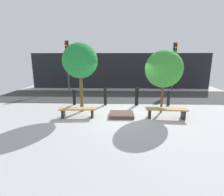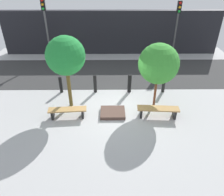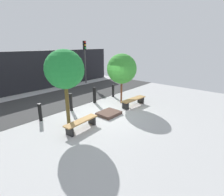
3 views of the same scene
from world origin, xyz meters
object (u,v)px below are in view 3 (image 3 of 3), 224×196
Objects in this scene: planter_bed at (109,113)px; bollard_far_left at (40,112)px; traffic_light_mid_west at (85,55)px; bench_right at (134,101)px; bollard_right at (113,91)px; bollard_left at (71,102)px; bench_left at (81,123)px; tree_behind_right_bench at (122,69)px; tree_behind_left_bench at (65,70)px; bollard_center at (95,95)px.

bollard_far_left is (-2.80, 2.09, 0.37)m from planter_bed.
bench_right is at bearing -108.56° from traffic_light_mid_west.
bollard_right is at bearing -108.96° from traffic_light_mid_west.
bollard_left reaches higher than bollard_far_left.
bench_left is 0.56× the size of tree_behind_right_bench.
tree_behind_left_bench is 2.63m from bollard_far_left.
tree_behind_right_bench reaches higher than bench_right.
bollard_center is 6.47m from traffic_light_mid_west.
tree_behind_right_bench is at bearing -15.17° from bollard_far_left.
bollard_center is at bearing -125.87° from traffic_light_mid_west.
bollard_far_left is 0.23× the size of traffic_light_mid_west.
bench_right is 0.61× the size of tree_behind_right_bench.
traffic_light_mid_west is at bearing 75.42° from bench_right.
planter_bed is at bearing -114.13° from bollard_center.
bench_left is 0.44× the size of traffic_light_mid_west.
bollard_right is at bearing 21.13° from bench_left.
bollard_center is at bearing 120.48° from bench_right.
bench_left is 3.78m from bollard_center.
traffic_light_mid_west reaches higher than planter_bed.
tree_behind_right_bench is at bearing 9.10° from bench_left.
bollard_right is at bearing 76.29° from bench_right.
planter_bed is (2.07, 0.20, -0.24)m from bench_left.
bollard_far_left is at bearing 143.35° from planter_bed.
traffic_light_mid_west reaches higher than bench_right.
planter_bed is 3.51m from bollard_far_left.
bench_right is at bearing -3.98° from bench_left.
traffic_light_mid_west is (3.56, 4.92, 2.22)m from bollard_center.
traffic_light_mid_west is at bearing 57.33° from planter_bed.
bench_left is 2.40m from bollard_far_left.
bollard_center is at bearing 0.00° from bollard_left.
bollard_far_left is (-4.88, 1.32, -1.77)m from tree_behind_right_bench.
bollard_center is (0.93, 2.09, 0.44)m from planter_bed.
tree_behind_right_bench is 3.71m from bollard_left.
bollard_right is at bearing 0.00° from bollard_center.
tree_behind_left_bench is at bearing 86.02° from bench_left.
traffic_light_mid_west is (5.43, 4.92, 2.23)m from bollard_left.
bollard_left is 1.14× the size of bollard_right.
tree_behind_right_bench is at bearing 93.98° from bench_right.
bench_right is 2.11m from tree_behind_right_bench.
traffic_light_mid_west is at bearing 43.56° from tree_behind_left_bench.
tree_behind_right_bench is 0.79× the size of traffic_light_mid_west.
bench_left is 4.66m from tree_behind_right_bench.
bench_right reaches higher than bench_left.
bench_right is 4.82m from tree_behind_left_bench.
traffic_light_mid_west reaches higher than tree_behind_left_bench.
bollard_center is at bearing 0.00° from bollard_far_left.
bollard_far_left is at bearing -145.99° from traffic_light_mid_west.
bollard_center is (-1.14, 1.32, -1.70)m from tree_behind_right_bench.
tree_behind_right_bench is at bearing -49.24° from bollard_center.
bollard_left is 7.66m from traffic_light_mid_west.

